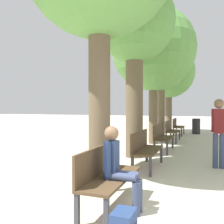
{
  "coord_description": "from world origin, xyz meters",
  "views": [
    {
      "loc": [
        -0.23,
        -2.97,
        1.54
      ],
      "look_at": [
        -3.38,
        5.45,
        1.36
      ],
      "focal_mm": 40.0,
      "sensor_mm": 36.0,
      "label": 1
    }
  ],
  "objects_px": {
    "bench_row_2": "(161,136)",
    "tree_row_1": "(134,26)",
    "bench_row_1": "(145,147)",
    "tree_row_2": "(153,50)",
    "bench_row_0": "(106,172)",
    "bench_row_4": "(177,125)",
    "tree_row_3": "(162,66)",
    "bench_row_3": "(171,129)",
    "trash_bin": "(196,126)",
    "person_seated": "(119,165)",
    "pedestrian_near": "(219,129)",
    "tree_row_4": "(169,73)"
  },
  "relations": [
    {
      "from": "bench_row_1",
      "to": "bench_row_2",
      "type": "bearing_deg",
      "value": 90.0
    },
    {
      "from": "bench_row_2",
      "to": "person_seated",
      "type": "height_order",
      "value": "person_seated"
    },
    {
      "from": "tree_row_4",
      "to": "tree_row_3",
      "type": "bearing_deg",
      "value": -90.0
    },
    {
      "from": "tree_row_2",
      "to": "pedestrian_near",
      "type": "xyz_separation_m",
      "value": [
        2.38,
        -3.66,
        -2.96
      ]
    },
    {
      "from": "tree_row_1",
      "to": "tree_row_2",
      "type": "xyz_separation_m",
      "value": [
        -0.0,
        3.0,
        -0.07
      ]
    },
    {
      "from": "trash_bin",
      "to": "bench_row_3",
      "type": "bearing_deg",
      "value": -104.75
    },
    {
      "from": "bench_row_0",
      "to": "bench_row_2",
      "type": "xyz_separation_m",
      "value": [
        0.0,
        5.23,
        0.0
      ]
    },
    {
      "from": "bench_row_1",
      "to": "trash_bin",
      "type": "height_order",
      "value": "bench_row_1"
    },
    {
      "from": "tree_row_3",
      "to": "person_seated",
      "type": "height_order",
      "value": "tree_row_3"
    },
    {
      "from": "person_seated",
      "to": "tree_row_3",
      "type": "bearing_deg",
      "value": 95.42
    },
    {
      "from": "bench_row_3",
      "to": "tree_row_3",
      "type": "xyz_separation_m",
      "value": [
        -0.62,
        1.16,
        3.04
      ]
    },
    {
      "from": "person_seated",
      "to": "trash_bin",
      "type": "xyz_separation_m",
      "value": [
        0.72,
        11.57,
        -0.24
      ]
    },
    {
      "from": "bench_row_4",
      "to": "bench_row_1",
      "type": "bearing_deg",
      "value": -90.0
    },
    {
      "from": "tree_row_3",
      "to": "pedestrian_near",
      "type": "distance_m",
      "value": 6.74
    },
    {
      "from": "bench_row_1",
      "to": "tree_row_1",
      "type": "height_order",
      "value": "tree_row_1"
    },
    {
      "from": "tree_row_3",
      "to": "trash_bin",
      "type": "bearing_deg",
      "value": 57.52
    },
    {
      "from": "pedestrian_near",
      "to": "bench_row_4",
      "type": "bearing_deg",
      "value": 103.68
    },
    {
      "from": "tree_row_2",
      "to": "bench_row_1",
      "type": "bearing_deg",
      "value": -81.72
    },
    {
      "from": "tree_row_3",
      "to": "bench_row_1",
      "type": "bearing_deg",
      "value": -84.42
    },
    {
      "from": "bench_row_3",
      "to": "tree_row_3",
      "type": "distance_m",
      "value": 3.31
    },
    {
      "from": "bench_row_1",
      "to": "tree_row_2",
      "type": "height_order",
      "value": "tree_row_2"
    },
    {
      "from": "person_seated",
      "to": "bench_row_0",
      "type": "bearing_deg",
      "value": 159.97
    },
    {
      "from": "tree_row_2",
      "to": "tree_row_3",
      "type": "height_order",
      "value": "tree_row_2"
    },
    {
      "from": "tree_row_4",
      "to": "person_seated",
      "type": "relative_size",
      "value": 4.09
    },
    {
      "from": "bench_row_0",
      "to": "bench_row_3",
      "type": "bearing_deg",
      "value": 90.0
    },
    {
      "from": "bench_row_1",
      "to": "bench_row_4",
      "type": "height_order",
      "value": "same"
    },
    {
      "from": "tree_row_4",
      "to": "bench_row_3",
      "type": "bearing_deg",
      "value": -80.67
    },
    {
      "from": "bench_row_4",
      "to": "tree_row_1",
      "type": "xyz_separation_m",
      "value": [
        -0.62,
        -6.56,
        3.49
      ]
    },
    {
      "from": "bench_row_2",
      "to": "tree_row_2",
      "type": "xyz_separation_m",
      "value": [
        -0.62,
        1.67,
        3.42
      ]
    },
    {
      "from": "tree_row_2",
      "to": "person_seated",
      "type": "relative_size",
      "value": 4.55
    },
    {
      "from": "bench_row_1",
      "to": "person_seated",
      "type": "xyz_separation_m",
      "value": [
        0.24,
        -2.7,
        0.14
      ]
    },
    {
      "from": "tree_row_3",
      "to": "trash_bin",
      "type": "distance_m",
      "value": 4.3
    },
    {
      "from": "tree_row_1",
      "to": "bench_row_1",
      "type": "bearing_deg",
      "value": -64.09
    },
    {
      "from": "bench_row_4",
      "to": "pedestrian_near",
      "type": "distance_m",
      "value": 7.44
    },
    {
      "from": "tree_row_4",
      "to": "tree_row_1",
      "type": "bearing_deg",
      "value": -90.0
    },
    {
      "from": "bench_row_1",
      "to": "trash_bin",
      "type": "relative_size",
      "value": 1.79
    },
    {
      "from": "bench_row_3",
      "to": "tree_row_1",
      "type": "relative_size",
      "value": 0.29
    },
    {
      "from": "bench_row_2",
      "to": "tree_row_2",
      "type": "relative_size",
      "value": 0.27
    },
    {
      "from": "bench_row_0",
      "to": "trash_bin",
      "type": "bearing_deg",
      "value": 85.23
    },
    {
      "from": "bench_row_0",
      "to": "bench_row_2",
      "type": "relative_size",
      "value": 1.0
    },
    {
      "from": "bench_row_4",
      "to": "trash_bin",
      "type": "height_order",
      "value": "bench_row_4"
    },
    {
      "from": "tree_row_2",
      "to": "tree_row_4",
      "type": "distance_m",
      "value": 4.75
    },
    {
      "from": "tree_row_3",
      "to": "bench_row_4",
      "type": "bearing_deg",
      "value": 66.8
    },
    {
      "from": "bench_row_2",
      "to": "tree_row_1",
      "type": "bearing_deg",
      "value": -115.11
    },
    {
      "from": "bench_row_0",
      "to": "bench_row_1",
      "type": "bearing_deg",
      "value": 90.0
    },
    {
      "from": "bench_row_1",
      "to": "tree_row_3",
      "type": "distance_m",
      "value": 7.1
    },
    {
      "from": "bench_row_4",
      "to": "pedestrian_near",
      "type": "height_order",
      "value": "pedestrian_near"
    },
    {
      "from": "bench_row_4",
      "to": "tree_row_3",
      "type": "xyz_separation_m",
      "value": [
        -0.62,
        -1.45,
        3.04
      ]
    },
    {
      "from": "bench_row_3",
      "to": "tree_row_2",
      "type": "xyz_separation_m",
      "value": [
        -0.62,
        -0.94,
        3.42
      ]
    },
    {
      "from": "bench_row_2",
      "to": "tree_row_1",
      "type": "height_order",
      "value": "tree_row_1"
    }
  ]
}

